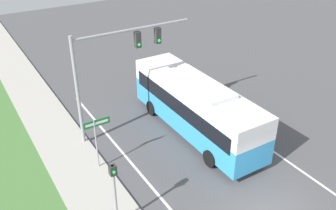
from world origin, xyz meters
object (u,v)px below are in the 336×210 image
Objects in this scene: pedestrian_signal at (114,186)px; signal_gantry at (113,61)px; street_sign at (97,135)px; bus at (196,105)px.

signal_gantry is at bearing 64.68° from pedestrian_signal.
street_sign is (-2.27, -2.59, -2.56)m from signal_gantry.
street_sign is (0.87, 4.02, -0.12)m from pedestrian_signal.
signal_gantry is (-3.93, 2.38, 2.77)m from bus.
street_sign is (-6.20, -0.21, 0.21)m from bus.
bus is at bearing -31.22° from signal_gantry.
signal_gantry is 4.29m from street_sign.
bus is 3.40× the size of street_sign.
pedestrian_signal is 4.12m from street_sign.
signal_gantry is 2.39× the size of street_sign.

